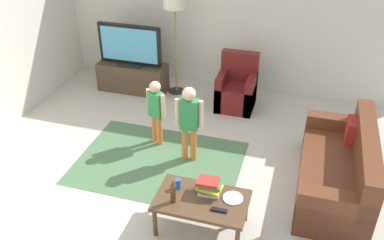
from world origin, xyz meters
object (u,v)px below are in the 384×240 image
tv (130,45)px  book_stack (209,186)px  child_near_tv (156,107)px  bottle (173,193)px  tv_stand (133,77)px  floor_lamp (175,5)px  soda_can (178,184)px  coffee_table (202,202)px  armchair (237,90)px  child_center (189,118)px  plate (233,198)px  couch (341,172)px  tv_remote (219,210)px

tv → book_stack: (2.09, -2.71, -0.34)m
child_near_tv → bottle: (0.77, -1.55, -0.06)m
tv_stand → bottle: (1.76, -2.97, 0.29)m
floor_lamp → bottle: 3.44m
soda_can → tv_stand: bearing=122.3°
floor_lamp → coffee_table: size_ratio=1.78×
book_stack → soda_can: (-0.35, -0.03, -0.02)m
armchair → tv_stand: bearing=178.8°
tv_stand → armchair: 1.87m
floor_lamp → soda_can: floor_lamp is taller
child_center → plate: size_ratio=5.00×
child_center → coffee_table: child_center is taller
coffee_table → armchair: bearing=93.6°
coffee_table → book_stack: bearing=68.9°
tv_stand → child_near_tv: 1.77m
floor_lamp → couch: bearing=-35.2°
tv_stand → child_center: 2.31m
floor_lamp → child_center: bearing=-66.6°
tv_stand → bottle: 3.47m
child_center → tv_remote: size_ratio=6.47×
armchair → floor_lamp: floor_lamp is taller
tv_stand → couch: couch is taller
child_near_tv → tv_remote: size_ratio=5.80×
tv_stand → tv_remote: tv_stand is taller
floor_lamp → tv_remote: 3.64m
couch → coffee_table: (-1.46, -1.07, 0.08)m
couch → bottle: bearing=-145.6°
couch → tv_remote: couch is taller
floor_lamp → book_stack: (1.34, -2.88, -1.04)m
bottle → coffee_table: bearing=23.2°
child_center → child_near_tv: bearing=156.1°
tv_remote → coffee_table: bearing=150.1°
floor_lamp → child_center: (0.79, -1.82, -0.88)m
couch → soda_can: (-1.76, -0.97, 0.19)m
tv_stand → coffee_table: size_ratio=1.20×
armchair → floor_lamp: (-1.11, 0.19, 1.25)m
tv_stand → armchair: armchair is taller
tv_stand → soda_can: soda_can is taller
couch → bottle: size_ratio=6.42×
child_near_tv → book_stack: size_ratio=3.40×
child_center → book_stack: bearing=-62.6°
child_center → soda_can: child_center is taller
tv → armchair: size_ratio=1.22×
book_stack → soda_can: book_stack is taller
armchair → soda_can: 2.72m
child_near_tv → soda_can: 1.53m
child_center → coffee_table: size_ratio=1.10×
child_near_tv → child_center: (0.55, -0.25, 0.07)m
armchair → soda_can: (-0.12, -2.71, 0.18)m
armchair → child_center: bearing=-101.2°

